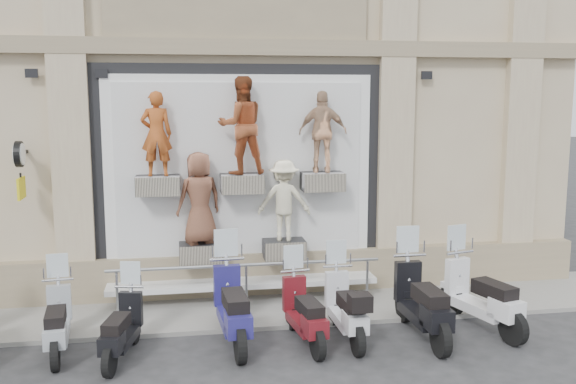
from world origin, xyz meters
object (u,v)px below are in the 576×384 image
(scooter_c, at_px, (57,309))
(scooter_e, at_px, (232,292))
(clock_sign_bracket, at_px, (20,162))
(guard_rail, at_px, (246,288))
(scooter_f, at_px, (304,299))
(scooter_h, at_px, (422,287))
(scooter_g, at_px, (346,295))
(scooter_d, at_px, (121,315))
(scooter_i, at_px, (482,281))

(scooter_c, distance_m, scooter_e, 2.70)
(clock_sign_bracket, height_order, scooter_e, clock_sign_bracket)
(guard_rail, bearing_deg, scooter_f, -65.27)
(guard_rail, relative_size, scooter_h, 2.36)
(scooter_e, bearing_deg, scooter_h, -8.42)
(guard_rail, distance_m, scooter_g, 2.17)
(scooter_g, bearing_deg, scooter_d, -178.12)
(scooter_g, bearing_deg, guard_rail, 131.52)
(scooter_i, bearing_deg, scooter_c, 163.48)
(scooter_e, bearing_deg, scooter_c, 175.44)
(guard_rail, height_order, scooter_e, scooter_e)
(scooter_h, bearing_deg, scooter_d, 179.73)
(guard_rail, bearing_deg, scooter_c, -155.76)
(scooter_c, bearing_deg, scooter_d, -26.92)
(scooter_d, relative_size, scooter_f, 0.93)
(clock_sign_bracket, height_order, scooter_f, clock_sign_bracket)
(scooter_e, xyz_separation_m, scooter_h, (3.08, -0.28, 0.00))
(scooter_c, bearing_deg, scooter_e, -7.21)
(scooter_c, relative_size, scooter_g, 0.95)
(clock_sign_bracket, height_order, scooter_d, clock_sign_bracket)
(clock_sign_bracket, relative_size, scooter_e, 0.48)
(scooter_i, bearing_deg, scooter_d, 166.98)
(scooter_d, xyz_separation_m, scooter_e, (1.70, 0.32, 0.18))
(scooter_d, xyz_separation_m, scooter_f, (2.84, 0.13, 0.06))
(scooter_d, bearing_deg, scooter_g, 15.17)
(scooter_d, relative_size, scooter_i, 0.81)
(guard_rail, xyz_separation_m, scooter_e, (-0.38, -1.45, 0.41))
(guard_rail, distance_m, scooter_c, 3.38)
(scooter_h, bearing_deg, scooter_g, 172.61)
(scooter_i, bearing_deg, clock_sign_bracket, 150.23)
(scooter_d, bearing_deg, scooter_e, 22.81)
(scooter_f, height_order, scooter_g, scooter_g)
(scooter_d, xyz_separation_m, scooter_g, (3.54, 0.18, 0.07))
(scooter_c, xyz_separation_m, scooter_h, (5.78, -0.35, 0.15))
(scooter_h, bearing_deg, scooter_c, 175.86)
(scooter_g, bearing_deg, scooter_i, 0.02)
(scooter_c, xyz_separation_m, scooter_e, (2.70, -0.06, 0.15))
(guard_rail, bearing_deg, scooter_g, -47.39)
(scooter_c, relative_size, scooter_d, 1.05)
(scooter_f, distance_m, scooter_h, 1.95)
(guard_rail, bearing_deg, scooter_d, -139.63)
(scooter_e, height_order, scooter_i, scooter_e)
(scooter_c, relative_size, scooter_f, 0.97)
(clock_sign_bracket, height_order, scooter_g, clock_sign_bracket)
(clock_sign_bracket, relative_size, scooter_f, 0.56)
(scooter_c, height_order, scooter_i, scooter_i)
(scooter_d, distance_m, scooter_g, 3.54)
(guard_rail, distance_m, scooter_e, 1.55)
(scooter_d, bearing_deg, scooter_h, 12.65)
(scooter_d, height_order, scooter_f, scooter_f)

